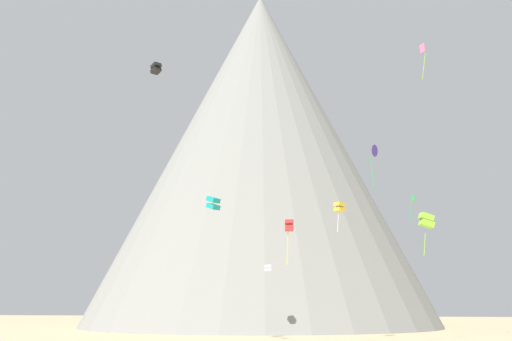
{
  "coord_description": "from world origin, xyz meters",
  "views": [
    {
      "loc": [
        8.43,
        -30.71,
        4.39
      ],
      "look_at": [
        -3.23,
        31.32,
        16.64
      ],
      "focal_mm": 47.94,
      "sensor_mm": 36.0,
      "label": 1
    }
  ],
  "objects": [
    {
      "name": "kite_red_low",
      "position": [
        -1.12,
        38.53,
        12.11
      ],
      "size": [
        1.05,
        1.1,
        4.59
      ],
      "rotation": [
        0.0,
        0.0,
        3.35
      ],
      "color": "red"
    },
    {
      "name": "kite_lime_low",
      "position": [
        12.74,
        40.81,
        12.64
      ],
      "size": [
        1.7,
        1.61,
        4.44
      ],
      "rotation": [
        0.0,
        0.0,
        1.8
      ],
      "color": "#8CD133"
    },
    {
      "name": "kite_rainbow_high",
      "position": [
        14.04,
        53.58,
        35.35
      ],
      "size": [
        0.73,
        0.74,
        4.7
      ],
      "rotation": [
        0.0,
        0.0,
        1.57
      ],
      "color": "#E5668C"
    },
    {
      "name": "kite_gold_mid",
      "position": [
        3.09,
        54.09,
        16.06
      ],
      "size": [
        1.5,
        1.5,
        3.72
      ],
      "rotation": [
        0.0,
        0.0,
        2.4
      ],
      "color": "gold"
    },
    {
      "name": "rock_massif",
      "position": [
        -14.58,
        95.8,
        31.06
      ],
      "size": [
        76.92,
        76.92,
        64.92
      ],
      "color": "gray",
      "rests_on": "ground_plane"
    },
    {
      "name": "kite_white_low",
      "position": [
        -7.01,
        59.91,
        8.97
      ],
      "size": [
        1.02,
        1.0,
        0.87
      ],
      "rotation": [
        0.0,
        0.0,
        1.94
      ],
      "color": "white"
    },
    {
      "name": "kite_teal_mid",
      "position": [
        -11.76,
        48.7,
        16.23
      ],
      "size": [
        1.8,
        1.76,
        1.75
      ],
      "rotation": [
        0.0,
        0.0,
        1.05
      ],
      "color": "teal"
    },
    {
      "name": "kite_indigo_mid",
      "position": [
        7.65,
        43.38,
        20.59
      ],
      "size": [
        0.91,
        1.32,
        5.0
      ],
      "rotation": [
        0.0,
        0.0,
        4.22
      ],
      "color": "#5138B2"
    },
    {
      "name": "kite_green_mid",
      "position": [
        11.83,
        50.28,
        15.98
      ],
      "size": [
        0.61,
        0.78,
        2.87
      ],
      "rotation": [
        0.0,
        0.0,
        1.17
      ],
      "color": "green"
    },
    {
      "name": "kite_black_high",
      "position": [
        -14.32,
        33.91,
        28.37
      ],
      "size": [
        1.25,
        1.24,
        1.14
      ],
      "rotation": [
        0.0,
        0.0,
        0.94
      ],
      "color": "black"
    }
  ]
}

